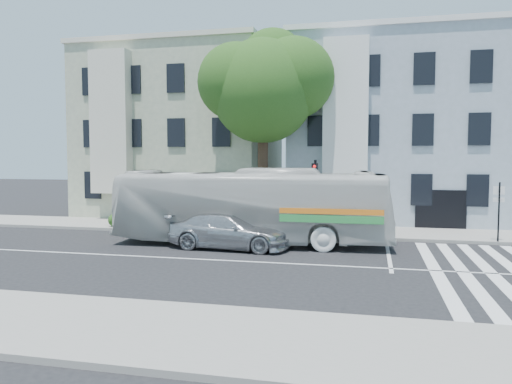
% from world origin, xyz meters
% --- Properties ---
extents(ground, '(120.00, 120.00, 0.00)m').
position_xyz_m(ground, '(0.00, 0.00, 0.00)').
color(ground, black).
rests_on(ground, ground).
extents(sidewalk_far, '(80.00, 4.00, 0.15)m').
position_xyz_m(sidewalk_far, '(0.00, 8.00, 0.07)').
color(sidewalk_far, gray).
rests_on(sidewalk_far, ground).
extents(sidewalk_near, '(80.00, 4.00, 0.15)m').
position_xyz_m(sidewalk_near, '(0.00, -8.00, 0.07)').
color(sidewalk_near, gray).
rests_on(sidewalk_near, ground).
extents(building_left, '(12.00, 10.00, 11.00)m').
position_xyz_m(building_left, '(-7.00, 15.00, 5.50)').
color(building_left, '#949D83').
rests_on(building_left, ground).
extents(building_right, '(12.00, 10.00, 11.00)m').
position_xyz_m(building_right, '(7.00, 15.00, 5.50)').
color(building_right, '#8B9CA6').
rests_on(building_right, ground).
extents(street_tree, '(7.30, 5.90, 11.10)m').
position_xyz_m(street_tree, '(0.06, 8.74, 7.83)').
color(street_tree, '#2D2116').
rests_on(street_tree, ground).
extents(bus, '(3.52, 12.52, 3.45)m').
position_xyz_m(bus, '(0.54, 3.72, 1.73)').
color(bus, silver).
rests_on(bus, ground).
extents(sedan, '(2.51, 5.43, 1.54)m').
position_xyz_m(sedan, '(-0.17, 2.46, 0.77)').
color(sedan, '#B4B6BC').
rests_on(sedan, ground).
extents(hedge, '(8.54, 1.55, 0.70)m').
position_xyz_m(hedge, '(-3.61, 6.59, 0.50)').
color(hedge, '#2C6621').
rests_on(hedge, sidewalk_far).
extents(traffic_signal, '(0.39, 0.52, 3.81)m').
position_xyz_m(traffic_signal, '(3.08, 6.34, 2.46)').
color(traffic_signal, black).
rests_on(traffic_signal, ground).
extents(far_sign_pole, '(0.48, 0.19, 2.68)m').
position_xyz_m(far_sign_pole, '(11.37, 6.14, 1.83)').
color(far_sign_pole, black).
rests_on(far_sign_pole, sidewalk_far).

